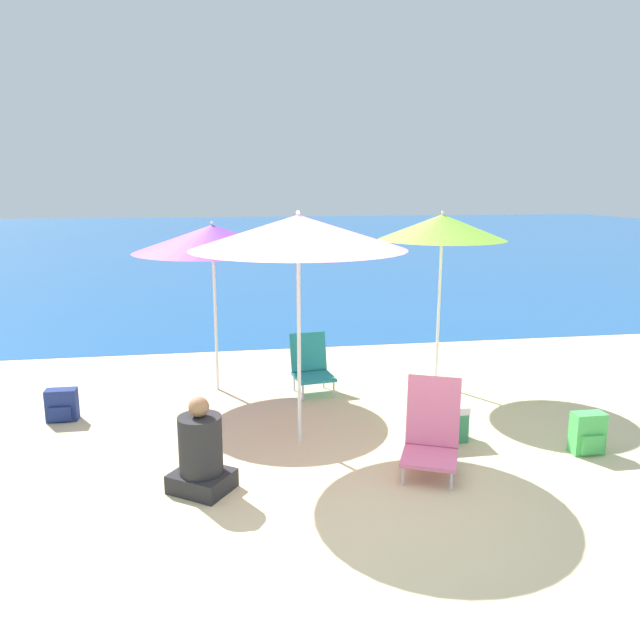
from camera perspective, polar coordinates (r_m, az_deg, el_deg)
ground_plane at (r=5.44m, az=0.65°, el=-15.37°), size 60.00×60.00×0.00m
sea_water at (r=29.52m, az=-7.74°, el=7.34°), size 60.00×40.00×0.01m
beach_umbrella_pink at (r=5.84m, az=-2.01°, el=8.00°), size 2.05×2.05×2.29m
beach_umbrella_lime at (r=7.80m, az=11.10°, el=8.31°), size 1.56×1.56×2.21m
beach_umbrella_purple at (r=7.60m, az=-9.80°, el=7.35°), size 1.91×1.91×2.09m
beach_chair_pink at (r=5.72m, az=10.17°, el=-10.01°), size 0.66×0.71×0.84m
beach_chair_teal at (r=7.71m, az=-0.84°, el=-4.09°), size 0.52×0.59×0.72m
person_seated_near at (r=5.40m, az=-10.84°, el=-11.94°), size 0.62×0.60×0.83m
backpack_navy at (r=7.39m, az=-22.53°, el=-7.21°), size 0.32×0.20×0.35m
backpack_green at (r=6.56m, az=23.27°, el=-9.52°), size 0.31×0.19×0.40m
water_bottle at (r=7.03m, az=9.48°, el=-8.03°), size 0.08×0.08×0.25m
cooler_box at (r=6.46m, az=10.96°, el=-9.13°), size 0.51×0.29×0.37m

